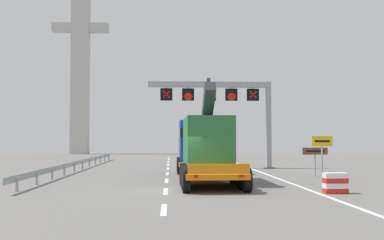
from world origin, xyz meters
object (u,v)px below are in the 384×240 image
Objects in this scene: heavy_haul_truck_orange at (203,145)px; tourist_info_sign_brown at (315,154)px; exit_sign_yellow at (322,147)px; crash_barrier_striped at (335,183)px; bridge_pylon_distant at (80,50)px; overhead_lane_gantry at (226,99)px.

heavy_haul_truck_orange is 7.24m from tourist_info_sign_brown.
exit_sign_yellow is 6.89m from crash_barrier_striped.
crash_barrier_striped is at bearing -68.21° from bridge_pylon_distant.
overhead_lane_gantry is at bearing 118.73° from tourist_info_sign_brown.
heavy_haul_truck_orange is 7.00m from exit_sign_yellow.
crash_barrier_striped is (2.70, -17.22, -5.19)m from overhead_lane_gantry.
crash_barrier_striped is at bearing -81.09° from overhead_lane_gantry.
heavy_haul_truck_orange is at bearing 123.55° from crash_barrier_striped.
exit_sign_yellow is 1.39× the size of tourist_info_sign_brown.
heavy_haul_truck_orange is at bearing -105.22° from overhead_lane_gantry.
tourist_info_sign_brown is at bearing 77.67° from crash_barrier_striped.
heavy_haul_truck_orange is 51.80m from bridge_pylon_distant.
exit_sign_yellow is at bearing 76.06° from crash_barrier_striped.
bridge_pylon_distant is (-21.85, 54.64, 16.44)m from crash_barrier_striped.
heavy_haul_truck_orange reaches higher than tourist_info_sign_brown.
overhead_lane_gantry is 12.12m from exit_sign_yellow.
overhead_lane_gantry is 5.58× the size of tourist_info_sign_brown.
exit_sign_yellow is 2.52× the size of crash_barrier_striped.
exit_sign_yellow reaches higher than crash_barrier_striped.
overhead_lane_gantry reaches higher than crash_barrier_striped.
tourist_info_sign_brown is at bearing 82.44° from exit_sign_yellow.
exit_sign_yellow is at bearing -67.97° from overhead_lane_gantry.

